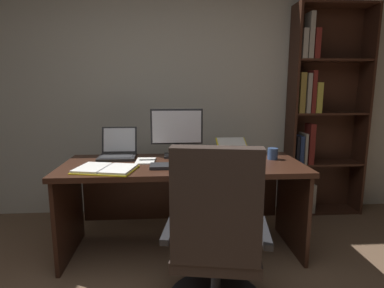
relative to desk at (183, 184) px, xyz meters
The scene contains 13 objects.
wall_back 1.21m from the desk, 93.37° to the left, with size 5.70×0.12×2.78m, color beige.
desk is the anchor object (origin of this frame).
bookshelf 1.67m from the desk, 24.84° to the left, with size 0.79×0.26×2.15m.
office_chair 0.89m from the desk, 79.81° to the right, with size 0.67×0.60×1.05m.
monitor 0.44m from the desk, 104.82° to the left, with size 0.45×0.16×0.41m.
laptop 0.63m from the desk, 163.26° to the left, with size 0.30×0.31×0.25m.
keyboard 0.30m from the desk, 100.92° to the right, with size 0.42×0.15×0.02m, color #232326.
computer_mouse 0.40m from the desk, 39.99° to the right, with size 0.06×0.10×0.04m, color #232326.
reading_stand_with_book 0.58m from the desk, 26.31° to the left, with size 0.27×0.29×0.13m.
open_binder 0.66m from the desk, 154.89° to the right, with size 0.47×0.38×0.02m.
notepad 0.36m from the desk, behind, with size 0.15×0.21×0.01m, color white.
pen 0.35m from the desk, behind, with size 0.01×0.01×0.14m, color black.
coffee_mug 0.79m from the desk, ahead, with size 0.08×0.08×0.09m, color #334C7A.
Camera 1 is at (-0.04, -1.00, 1.35)m, focal length 29.33 mm.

